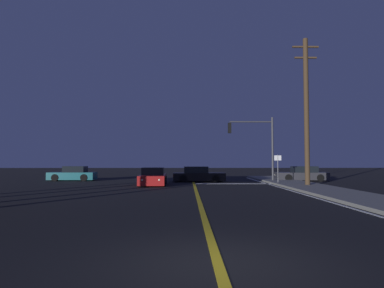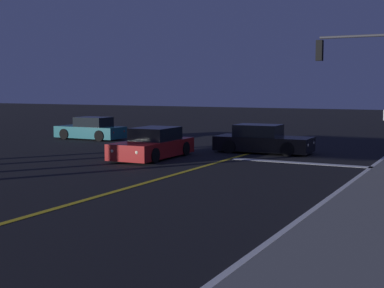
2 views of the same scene
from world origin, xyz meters
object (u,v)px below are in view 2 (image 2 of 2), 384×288
car_parked_curb_black (262,141)px  car_distant_tail_red (153,145)px  traffic_signal_near_right (374,71)px  car_mid_block_teal (91,130)px

car_parked_curb_black → car_distant_tail_red: same height
traffic_signal_near_right → car_mid_block_teal: bearing=-7.3°
car_mid_block_teal → car_distant_tail_red: size_ratio=0.92×
car_distant_tail_red → traffic_signal_near_right: bearing=-158.6°
car_parked_curb_black → car_mid_block_teal: (-11.55, 1.74, -0.00)m
car_parked_curb_black → car_mid_block_teal: same height
car_mid_block_teal → traffic_signal_near_right: 17.07m
car_mid_block_teal → car_distant_tail_red: same height
car_parked_curb_black → car_mid_block_teal: size_ratio=1.09×
car_mid_block_teal → traffic_signal_near_right: (16.63, -2.14, 3.21)m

